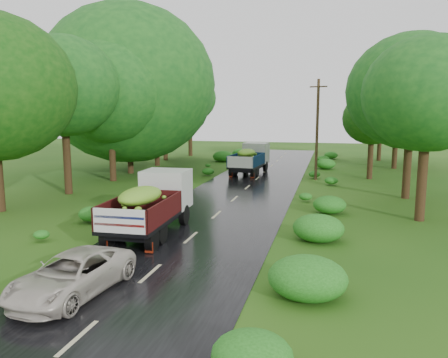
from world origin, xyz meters
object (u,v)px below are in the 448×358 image
(truck_near, at_px, (152,201))
(car, at_px, (72,275))
(truck_far, at_px, (251,157))
(utility_pole, at_px, (317,129))

(truck_near, distance_m, car, 6.34)
(truck_far, bearing_deg, truck_near, -87.36)
(truck_far, distance_m, car, 24.44)
(car, bearing_deg, truck_far, 94.75)
(truck_near, distance_m, utility_pole, 17.36)
(utility_pole, bearing_deg, truck_near, -95.26)
(truck_far, relative_size, car, 1.45)
(car, bearing_deg, truck_near, 98.66)
(truck_far, xyz_separation_m, utility_pole, (5.23, -2.02, 2.40))
(car, distance_m, utility_pole, 23.32)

